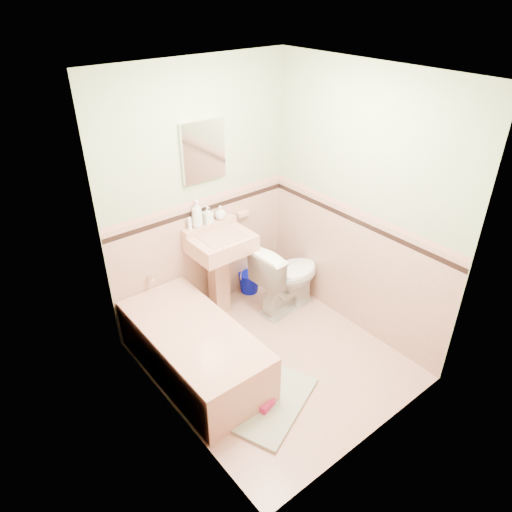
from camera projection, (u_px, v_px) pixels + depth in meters
floor at (273, 359)px, 4.34m from camera, size 2.20×2.20×0.00m
ceiling at (280, 74)px, 3.05m from camera, size 2.20×2.20×0.00m
wall_back at (200, 197)px, 4.43m from camera, size 2.50×0.00×2.50m
wall_front at (390, 308)px, 2.96m from camera, size 2.50×0.00×2.50m
wall_left at (164, 287)px, 3.16m from camera, size 0.00×2.50×2.50m
wall_right at (360, 208)px, 4.23m from camera, size 0.00×2.50×2.50m
wainscot_back at (204, 257)px, 4.76m from camera, size 2.00×0.00×2.00m
wainscot_front at (375, 381)px, 3.30m from camera, size 2.00×0.00×2.00m
wainscot_left at (174, 358)px, 3.50m from camera, size 0.00×2.20×2.20m
wainscot_right at (351, 269)px, 4.56m from camera, size 0.00×2.20×2.20m
accent_back at (202, 210)px, 4.49m from camera, size 2.00×0.00×2.00m
accent_front at (384, 323)px, 3.04m from camera, size 2.00×0.00×2.00m
accent_left at (168, 301)px, 3.24m from camera, size 0.00×2.20×2.20m
accent_right at (357, 221)px, 4.29m from camera, size 0.00×2.20×2.20m
cap_back at (201, 201)px, 4.44m from camera, size 2.00×0.00×2.00m
cap_front at (387, 310)px, 2.99m from camera, size 2.00×0.00×2.00m
cap_left at (166, 290)px, 3.19m from camera, size 0.00×2.20×2.20m
cap_right at (358, 211)px, 4.24m from camera, size 0.00×2.20×2.20m
bathtub at (194, 351)px, 4.11m from camera, size 0.70×1.50×0.45m
tub_faucet at (150, 277)px, 4.38m from camera, size 0.04×0.12×0.04m
sink at (222, 276)px, 4.70m from camera, size 0.59×0.48×0.92m
sink_faucet at (212, 228)px, 4.55m from camera, size 0.02×0.02×0.10m
medicine_cabinet at (203, 151)px, 4.21m from camera, size 0.44×0.04×0.55m
soap_dish at (242, 214)px, 4.81m from camera, size 0.13×0.07×0.04m
soap_bottle_left at (197, 214)px, 4.41m from camera, size 0.13×0.13×0.27m
soap_bottle_mid at (207, 215)px, 4.50m from camera, size 0.09×0.09×0.18m
soap_bottle_right at (220, 212)px, 4.59m from camera, size 0.12×0.12×0.14m
tube at (190, 224)px, 4.41m from camera, size 0.05×0.05×0.12m
toilet at (287, 276)px, 4.84m from camera, size 0.77×0.47×0.76m
bucket at (249, 282)px, 5.22m from camera, size 0.25×0.25×0.24m
bath_mat at (268, 401)px, 3.90m from camera, size 0.98×0.83×0.03m
shoe at (267, 405)px, 3.80m from camera, size 0.16×0.11×0.06m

